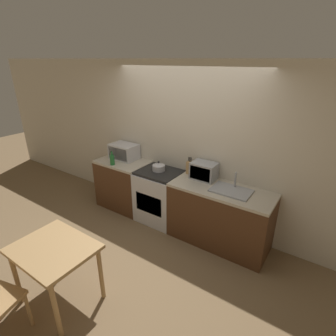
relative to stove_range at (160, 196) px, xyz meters
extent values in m
plane|color=brown|center=(0.27, -0.59, -0.45)|extent=(16.00, 16.00, 0.00)
cube|color=beige|center=(0.27, 0.34, 0.85)|extent=(10.00, 0.06, 2.60)
cube|color=#4C2D19|center=(-0.82, 0.00, -0.02)|extent=(0.93, 0.62, 0.86)
cube|color=#B7AD99|center=(-0.82, 0.00, 0.43)|extent=(0.93, 0.62, 0.04)
cube|color=#4C2D19|center=(1.09, 0.00, -0.02)|extent=(1.47, 0.62, 0.86)
cube|color=#B7AD99|center=(1.09, 0.00, 0.43)|extent=(1.47, 0.62, 0.04)
cube|color=silver|center=(0.00, 0.00, -0.02)|extent=(0.71, 0.62, 0.86)
cube|color=black|center=(0.00, 0.00, 0.43)|extent=(0.68, 0.57, 0.04)
cube|color=black|center=(0.00, -0.30, -0.02)|extent=(0.51, 0.02, 0.32)
cylinder|color=#B7B7BC|center=(-0.03, 0.03, 0.50)|extent=(0.21, 0.21, 0.09)
cone|color=#B7B7BC|center=(-0.03, 0.03, 0.57)|extent=(0.20, 0.20, 0.04)
sphere|color=black|center=(-0.03, 0.03, 0.60)|extent=(0.04, 0.04, 0.04)
cube|color=silver|center=(-0.88, 0.12, 0.59)|extent=(0.49, 0.34, 0.27)
cube|color=black|center=(-0.88, -0.04, 0.59)|extent=(0.43, 0.01, 0.22)
cylinder|color=#1E662D|center=(-0.85, -0.22, 0.54)|extent=(0.08, 0.08, 0.17)
cylinder|color=#1E662D|center=(-0.85, -0.22, 0.66)|extent=(0.03, 0.03, 0.07)
cube|color=tan|center=(0.44, 0.21, 0.55)|extent=(0.08, 0.10, 0.20)
cylinder|color=black|center=(0.42, 0.21, 0.69)|extent=(0.01, 0.01, 0.07)
cylinder|color=black|center=(0.44, 0.21, 0.69)|extent=(0.01, 0.01, 0.07)
cylinder|color=black|center=(0.46, 0.21, 0.69)|extent=(0.01, 0.01, 0.07)
cube|color=#999BA0|center=(0.72, 0.16, 0.58)|extent=(0.37, 0.27, 0.26)
cube|color=black|center=(0.72, 0.03, 0.58)|extent=(0.33, 0.01, 0.21)
cube|color=#999BA0|center=(1.23, 0.00, 0.46)|extent=(0.54, 0.37, 0.02)
cylinder|color=#999BA0|center=(1.23, 0.13, 0.58)|extent=(0.03, 0.03, 0.22)
cube|color=tan|center=(0.05, -1.99, 0.28)|extent=(0.86, 0.69, 0.04)
cylinder|color=tan|center=(-0.32, -2.27, -0.10)|extent=(0.05, 0.05, 0.70)
cylinder|color=tan|center=(0.42, -2.27, -0.10)|extent=(0.05, 0.05, 0.70)
cylinder|color=tan|center=(-0.32, -1.70, -0.10)|extent=(0.05, 0.05, 0.70)
cylinder|color=tan|center=(0.42, -1.70, -0.10)|extent=(0.05, 0.05, 0.70)
cylinder|color=tan|center=(-0.31, -2.47, -0.22)|extent=(0.04, 0.04, 0.46)
cylinder|color=tan|center=(0.07, -2.38, -0.22)|extent=(0.04, 0.04, 0.46)
camera|label=1|loc=(2.33, -3.14, 2.15)|focal=28.00mm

